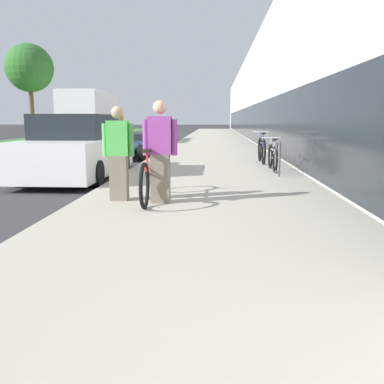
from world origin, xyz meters
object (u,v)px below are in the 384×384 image
(person_bystander, at_px, (118,154))
(parked_sedan_curbside, at_px, (78,149))
(street_tree_far, at_px, (29,68))
(vintage_roadster_curbside, at_px, (126,148))
(moving_truck, at_px, (93,118))
(cruiser_bike_nearest, at_px, (273,157))
(tandem_bicycle, at_px, (152,177))
(cruiser_bike_middle, at_px, (262,150))
(person_rider, at_px, (160,152))
(bike_rack_hoop, at_px, (278,154))

(person_bystander, height_order, parked_sedan_curbside, person_bystander)
(street_tree_far, bearing_deg, vintage_roadster_curbside, -51.95)
(moving_truck, relative_size, street_tree_far, 1.22)
(cruiser_bike_nearest, bearing_deg, parked_sedan_curbside, -169.14)
(tandem_bicycle, xyz_separation_m, person_bystander, (-0.55, -0.12, 0.41))
(tandem_bicycle, relative_size, moving_truck, 0.32)
(cruiser_bike_middle, height_order, vintage_roadster_curbside, cruiser_bike_middle)
(tandem_bicycle, distance_m, person_rider, 0.57)
(cruiser_bike_middle, xyz_separation_m, street_tree_far, (-12.98, 13.00, 4.04))
(vintage_roadster_curbside, distance_m, moving_truck, 10.80)
(parked_sedan_curbside, bearing_deg, person_bystander, -62.22)
(person_rider, height_order, moving_truck, moving_truck)
(tandem_bicycle, xyz_separation_m, person_rider, (0.18, -0.29, 0.45))
(vintage_roadster_curbside, bearing_deg, cruiser_bike_middle, -28.69)
(street_tree_far, bearing_deg, bike_rack_hoop, -50.79)
(bike_rack_hoop, bearing_deg, parked_sedan_curbside, -179.84)
(person_bystander, xyz_separation_m, moving_truck, (-5.93, 19.14, 0.64))
(parked_sedan_curbside, relative_size, moving_truck, 0.64)
(bike_rack_hoop, height_order, cruiser_bike_middle, cruiser_bike_middle)
(person_bystander, height_order, moving_truck, moving_truck)
(bike_rack_hoop, distance_m, vintage_roadster_curbside, 7.57)
(person_bystander, bearing_deg, cruiser_bike_nearest, 54.68)
(person_bystander, bearing_deg, vintage_roadster_curbside, 101.18)
(cruiser_bike_nearest, bearing_deg, bike_rack_hoop, -89.86)
(person_rider, distance_m, street_tree_far, 22.67)
(person_bystander, bearing_deg, cruiser_bike_middle, 64.69)
(tandem_bicycle, height_order, cruiser_bike_middle, cruiser_bike_middle)
(tandem_bicycle, height_order, cruiser_bike_nearest, tandem_bicycle)
(person_rider, xyz_separation_m, bike_rack_hoop, (2.44, 3.69, -0.32))
(parked_sedan_curbside, relative_size, street_tree_far, 0.78)
(cruiser_bike_middle, xyz_separation_m, vintage_roadster_curbside, (-4.91, 2.69, -0.14))
(tandem_bicycle, distance_m, bike_rack_hoop, 4.30)
(moving_truck, xyz_separation_m, street_tree_far, (-3.96, 0.39, 3.01))
(cruiser_bike_middle, bearing_deg, bike_rack_hoop, -88.46)
(bike_rack_hoop, relative_size, vintage_roadster_curbside, 0.21)
(person_bystander, xyz_separation_m, bike_rack_hoop, (3.17, 3.52, -0.28))
(person_rider, xyz_separation_m, parked_sedan_curbside, (-2.58, 3.68, -0.22))
(cruiser_bike_nearest, distance_m, parked_sedan_curbside, 5.11)
(cruiser_bike_nearest, distance_m, street_tree_far, 20.35)
(tandem_bicycle, bearing_deg, vintage_roadster_curbside, 104.60)
(cruiser_bike_nearest, bearing_deg, vintage_roadster_curbside, 136.42)
(vintage_roadster_curbside, bearing_deg, tandem_bicycle, -75.40)
(bike_rack_hoop, xyz_separation_m, vintage_roadster_curbside, (-4.99, 5.69, -0.24))
(person_rider, bearing_deg, cruiser_bike_middle, 70.61)
(moving_truck, bearing_deg, vintage_roadster_curbside, -67.52)
(cruiser_bike_nearest, height_order, cruiser_bike_middle, cruiser_bike_middle)
(moving_truck, bearing_deg, bike_rack_hoop, -59.78)
(cruiser_bike_middle, xyz_separation_m, moving_truck, (-9.01, 12.61, 1.03))
(cruiser_bike_nearest, distance_m, moving_truck, 17.29)
(person_bystander, distance_m, street_tree_far, 22.19)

